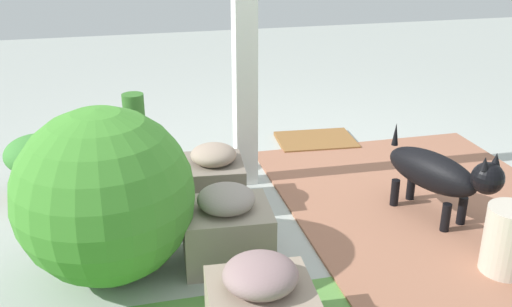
# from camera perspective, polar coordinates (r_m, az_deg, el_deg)

# --- Properties ---
(ground_plane) EXTENTS (12.00, 12.00, 0.00)m
(ground_plane) POSITION_cam_1_polar(r_m,az_deg,el_deg) (3.99, 4.71, -3.76)
(ground_plane) COLOR #A7AEA7
(brick_path) EXTENTS (1.80, 2.40, 0.02)m
(brick_path) POSITION_cam_1_polar(r_m,az_deg,el_deg) (3.90, 17.10, -5.27)
(brick_path) COLOR #9E664E
(brick_path) RESTS_ON ground
(porch_pillar) EXTENTS (0.15, 0.15, 2.48)m
(porch_pillar) POSITION_cam_1_polar(r_m,az_deg,el_deg) (3.78, -1.16, 14.55)
(porch_pillar) COLOR white
(porch_pillar) RESTS_ON ground
(stone_planter_near) EXTENTS (0.40, 0.44, 0.43)m
(stone_planter_near) POSITION_cam_1_polar(r_m,az_deg,el_deg) (3.71, -4.13, -2.50)
(stone_planter_near) COLOR slate
(stone_planter_near) RESTS_ON ground
(stone_planter_mid) EXTENTS (0.50, 0.44, 0.44)m
(stone_planter_mid) POSITION_cam_1_polar(r_m,az_deg,el_deg) (3.15, -2.88, -7.31)
(stone_planter_mid) COLOR gray
(stone_planter_mid) RESTS_ON ground
(stone_planter_far) EXTENTS (0.48, 0.43, 0.41)m
(stone_planter_far) POSITION_cam_1_polar(r_m,az_deg,el_deg) (2.61, 0.43, -14.58)
(stone_planter_far) COLOR gray
(stone_planter_far) RESTS_ON ground
(round_shrub) EXTENTS (0.91, 0.91, 0.91)m
(round_shrub) POSITION_cam_1_polar(r_m,az_deg,el_deg) (3.01, -14.66, -4.05)
(round_shrub) COLOR #438D30
(round_shrub) RESTS_ON ground
(terracotta_pot_tall) EXTENTS (0.27, 0.27, 0.62)m
(terracotta_pot_tall) POSITION_cam_1_polar(r_m,az_deg,el_deg) (4.20, -11.63, 0.52)
(terracotta_pot_tall) COLOR #BE703D
(terracotta_pot_tall) RESTS_ON ground
(terracotta_pot_broad) EXTENTS (0.41, 0.41, 0.42)m
(terracotta_pot_broad) POSITION_cam_1_polar(r_m,az_deg,el_deg) (4.10, -20.69, -0.76)
(terracotta_pot_broad) COLOR #A75940
(terracotta_pot_broad) RESTS_ON ground
(dog) EXTENTS (0.44, 0.79, 0.55)m
(dog) POSITION_cam_1_polar(r_m,az_deg,el_deg) (3.65, 17.54, -1.87)
(dog) COLOR black
(dog) RESTS_ON ground
(ceramic_urn) EXTENTS (0.26, 0.26, 0.38)m
(ceramic_urn) POSITION_cam_1_polar(r_m,az_deg,el_deg) (3.30, 23.56, -7.92)
(ceramic_urn) COLOR beige
(ceramic_urn) RESTS_ON ground
(doormat) EXTENTS (0.66, 0.50, 0.03)m
(doormat) POSITION_cam_1_polar(r_m,az_deg,el_deg) (4.85, 5.91, 1.28)
(doormat) COLOR brown
(doormat) RESTS_ON ground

